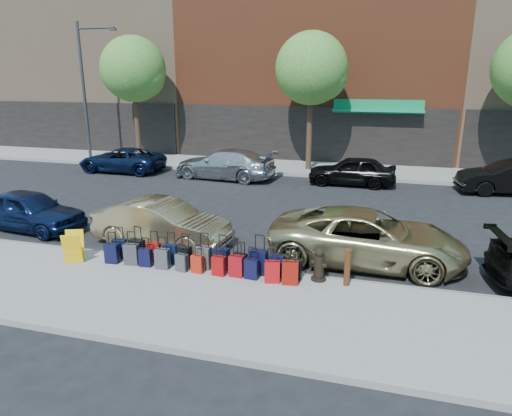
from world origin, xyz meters
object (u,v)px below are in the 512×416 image
(bollard, at_px, (347,267))
(car_far_1, at_px, (225,164))
(car_near_0, at_px, (29,210))
(car_far_2, at_px, (352,171))
(fire_hydrant, at_px, (319,265))
(car_far_0, at_px, (122,160))
(car_near_1, at_px, (162,223))
(tree_left, at_px, (136,71))
(tree_center, at_px, (314,71))
(streetlight, at_px, (86,84))
(car_near_2, at_px, (367,237))
(suitcase_front_5, at_px, (204,257))
(display_rack, at_px, (74,247))
(car_far_3, at_px, (512,178))

(bollard, distance_m, car_far_1, 13.44)
(car_near_0, xyz_separation_m, car_far_2, (10.24, 9.82, 0.02))
(fire_hydrant, relative_size, car_far_0, 0.18)
(car_near_0, xyz_separation_m, car_near_1, (5.11, -0.13, 0.02))
(tree_left, height_order, car_far_0, tree_left)
(tree_center, bearing_deg, car_near_0, -121.92)
(car_near_0, bearing_deg, streetlight, 31.64)
(car_near_2, bearing_deg, car_near_0, 91.76)
(streetlight, height_order, car_near_0, streetlight)
(fire_hydrant, distance_m, bollard, 0.73)
(tree_left, distance_m, fire_hydrant, 19.85)
(car_near_1, xyz_separation_m, car_far_1, (-1.33, 9.68, 0.05))
(suitcase_front_5, xyz_separation_m, display_rack, (-3.64, -0.56, 0.12))
(car_far_2, height_order, car_far_3, car_far_3)
(display_rack, relative_size, car_far_2, 0.21)
(car_near_2, height_order, car_far_3, car_near_2)
(suitcase_front_5, bearing_deg, car_near_1, 148.43)
(car_far_2, bearing_deg, car_far_3, 91.71)
(streetlight, distance_m, suitcase_front_5, 19.18)
(bollard, height_order, car_near_2, car_near_2)
(suitcase_front_5, distance_m, car_far_3, 15.52)
(streetlight, relative_size, car_far_2, 1.91)
(car_near_0, xyz_separation_m, car_near_2, (11.37, 0.17, 0.07))
(tree_left, height_order, bollard, tree_left)
(fire_hydrant, distance_m, car_near_1, 5.39)
(car_far_1, bearing_deg, car_far_2, 98.70)
(car_near_2, relative_size, car_far_2, 1.31)
(car_near_0, distance_m, car_near_2, 11.37)
(car_far_1, bearing_deg, car_near_2, 45.17)
(tree_center, xyz_separation_m, car_far_3, (9.49, -2.55, -4.65))
(tree_center, relative_size, fire_hydrant, 8.43)
(suitcase_front_5, xyz_separation_m, car_far_1, (-3.40, 11.35, 0.31))
(car_near_0, relative_size, car_near_2, 0.75)
(streetlight, distance_m, car_near_1, 16.56)
(suitcase_front_5, distance_m, car_far_1, 11.85)
(bollard, bearing_deg, suitcase_front_5, -179.99)
(tree_center, relative_size, car_near_1, 1.67)
(tree_left, xyz_separation_m, suitcase_front_5, (9.88, -14.33, -4.95))
(fire_hydrant, xyz_separation_m, car_far_2, (-0.04, 11.52, 0.16))
(car_near_2, height_order, car_far_0, car_near_2)
(bollard, relative_size, car_far_0, 0.20)
(suitcase_front_5, height_order, display_rack, suitcase_front_5)
(car_near_1, bearing_deg, streetlight, 46.79)
(tree_center, height_order, bollard, tree_center)
(suitcase_front_5, bearing_deg, fire_hydrant, 9.47)
(fire_hydrant, xyz_separation_m, car_near_2, (1.09, 1.86, 0.21))
(tree_center, relative_size, streetlight, 0.91)
(car_near_1, bearing_deg, car_far_1, 12.64)
(suitcase_front_5, distance_m, bollard, 3.81)
(suitcase_front_5, bearing_deg, streetlight, 140.60)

